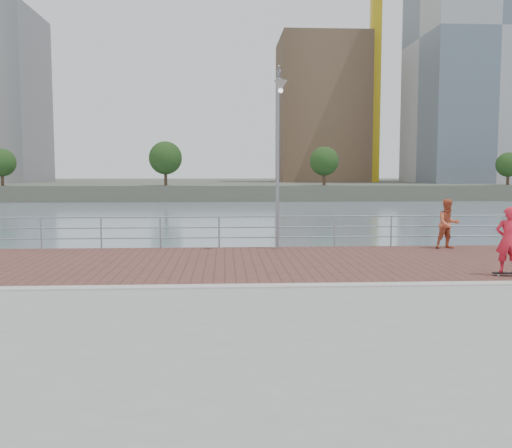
{
  "coord_description": "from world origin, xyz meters",
  "views": [
    {
      "loc": [
        -0.83,
        -13.0,
        2.68
      ],
      "look_at": [
        0.0,
        2.0,
        1.3
      ],
      "focal_mm": 40.0,
      "sensor_mm": 36.0,
      "label": 1
    }
  ],
  "objects": [
    {
      "name": "tower_crane",
      "position": [
        27.36,
        104.0,
        33.5
      ],
      "size": [
        47.0,
        2.0,
        50.7
      ],
      "color": "gold",
      "rests_on": "far_shore"
    },
    {
      "name": "curb",
      "position": [
        0.0,
        0.0,
        0.03
      ],
      "size": [
        40.0,
        0.4,
        0.06
      ],
      "primitive_type": "cube",
      "color": "#B7B5AD",
      "rests_on": "seawall"
    },
    {
      "name": "brick_lane",
      "position": [
        0.0,
        3.6,
        0.01
      ],
      "size": [
        40.0,
        6.8,
        0.02
      ],
      "primitive_type": "cube",
      "color": "brown",
      "rests_on": "seawall"
    },
    {
      "name": "skateboard",
      "position": [
        6.39,
        1.04,
        0.08
      ],
      "size": [
        0.71,
        0.32,
        0.08
      ],
      "rotation": [
        0.0,
        0.0,
        -0.21
      ],
      "color": "black",
      "rests_on": "brick_lane"
    },
    {
      "name": "skyline",
      "position": [
        31.9,
        104.64,
        24.72
      ],
      "size": [
        233.0,
        41.0,
        66.5
      ],
      "color": "#ADA38E",
      "rests_on": "far_shore"
    },
    {
      "name": "far_shore",
      "position": [
        0.0,
        122.5,
        -0.75
      ],
      "size": [
        320.0,
        95.0,
        2.5
      ],
      "primitive_type": "cube",
      "color": "#4C5142",
      "rests_on": "ground"
    },
    {
      "name": "bystander",
      "position": [
        6.9,
        6.22,
        0.88
      ],
      "size": [
        0.92,
        0.76,
        1.72
      ],
      "primitive_type": "imported",
      "rotation": [
        0.0,
        0.0,
        0.14
      ],
      "color": "#CB5F3B",
      "rests_on": "brick_lane"
    },
    {
      "name": "shoreline_trees",
      "position": [
        21.65,
        77.0,
        4.35
      ],
      "size": [
        169.09,
        5.18,
        6.91
      ],
      "color": "#473323",
      "rests_on": "far_shore"
    },
    {
      "name": "guardrail",
      "position": [
        0.0,
        7.0,
        0.69
      ],
      "size": [
        39.06,
        0.06,
        1.13
      ],
      "color": "#8C9EA8",
      "rests_on": "brick_lane"
    },
    {
      "name": "skateboarder",
      "position": [
        6.39,
        1.04,
        0.95
      ],
      "size": [
        0.69,
        0.52,
        1.69
      ],
      "primitive_type": "imported",
      "rotation": [
        0.0,
        0.0,
        2.93
      ],
      "color": "red",
      "rests_on": "skateboard"
    },
    {
      "name": "street_lamp",
      "position": [
        0.99,
        6.07,
        4.19
      ],
      "size": [
        0.43,
        1.25,
        5.9
      ],
      "color": "gray",
      "rests_on": "brick_lane"
    },
    {
      "name": "water",
      "position": [
        0.0,
        0.0,
        -2.0
      ],
      "size": [
        400.0,
        400.0,
        0.0
      ],
      "primitive_type": "plane",
      "color": "slate",
      "rests_on": "ground"
    },
    {
      "name": "seawall",
      "position": [
        0.0,
        -5.0,
        -1.0
      ],
      "size": [
        40.0,
        24.0,
        2.0
      ],
      "primitive_type": "cube",
      "color": "gray",
      "rests_on": "ground"
    }
  ]
}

